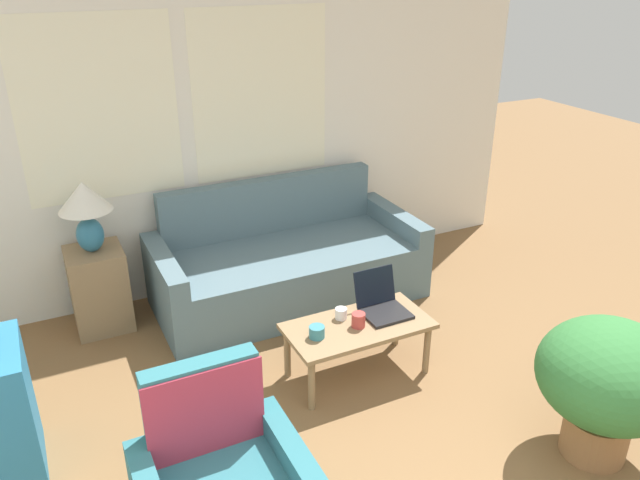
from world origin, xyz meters
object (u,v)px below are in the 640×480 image
object	(u,v)px
coffee_table	(358,330)
potted_plant	(608,379)
table_lamp	(85,206)
cup_yellow	(341,313)
laptop	(382,303)
cup_navy	(358,320)
cup_white	(317,332)
couch	(286,265)

from	to	relation	value
coffee_table	potted_plant	bearing A→B (deg)	-55.55
table_lamp	cup_yellow	size ratio (longest dim) A/B	6.64
cup_yellow	table_lamp	bearing A→B (deg)	137.18
laptop	cup_navy	world-z (taller)	laptop
coffee_table	cup_white	bearing A→B (deg)	-176.39
laptop	coffee_table	bearing A→B (deg)	-161.60
coffee_table	cup_white	distance (m)	0.32
cup_white	couch	bearing A→B (deg)	75.89
couch	cup_yellow	xyz separation A→B (m)	(-0.06, -1.07, 0.15)
cup_yellow	couch	bearing A→B (deg)	86.57
couch	potted_plant	distance (m)	2.53
cup_yellow	cup_white	world-z (taller)	cup_white
table_lamp	cup_yellow	distance (m)	1.91
couch	cup_yellow	world-z (taller)	couch
cup_yellow	cup_navy	bearing A→B (deg)	-68.21
table_lamp	potted_plant	distance (m)	3.43
table_lamp	laptop	xyz separation A→B (m)	(1.63, -1.28, -0.52)
coffee_table	cup_white	xyz separation A→B (m)	(-0.30, -0.02, 0.09)
coffee_table	cup_navy	world-z (taller)	cup_navy
table_lamp	coffee_table	size ratio (longest dim) A/B	0.55
couch	cup_navy	world-z (taller)	couch
coffee_table	laptop	world-z (taller)	laptop
coffee_table	laptop	distance (m)	0.25
table_lamp	laptop	distance (m)	2.13
cup_yellow	laptop	bearing A→B (deg)	-7.42
couch	cup_white	xyz separation A→B (m)	(-0.30, -1.19, 0.15)
couch	coffee_table	bearing A→B (deg)	-89.84
cup_navy	cup_yellow	size ratio (longest dim) A/B	1.21
table_lamp	potted_plant	xyz separation A→B (m)	(2.24, -2.56, -0.47)
coffee_table	cup_white	world-z (taller)	cup_white
coffee_table	cup_yellow	size ratio (longest dim) A/B	12.05
couch	potted_plant	bearing A→B (deg)	-70.75
table_lamp	coffee_table	bearing A→B (deg)	-43.83
cup_white	laptop	bearing A→B (deg)	9.95
couch	coffee_table	world-z (taller)	couch
table_lamp	cup_white	distance (m)	1.84
cup_navy	cup_white	xyz separation A→B (m)	(-0.29, 0.01, -0.01)
coffee_table	cup_yellow	distance (m)	0.15
cup_yellow	cup_white	bearing A→B (deg)	-151.53
table_lamp	cup_white	size ratio (longest dim) A/B	5.28
laptop	cup_navy	xyz separation A→B (m)	(-0.23, -0.10, -0.01)
cup_yellow	potted_plant	world-z (taller)	potted_plant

